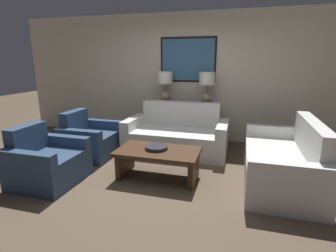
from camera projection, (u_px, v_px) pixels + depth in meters
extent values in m
plane|color=brown|center=(154.00, 182.00, 3.76)|extent=(20.00, 20.00, 0.00)
cube|color=beige|center=(188.00, 78.00, 5.61)|extent=(7.84, 0.10, 2.65)
cube|color=black|center=(188.00, 60.00, 5.46)|extent=(1.18, 0.01, 0.92)
cube|color=teal|center=(188.00, 60.00, 5.46)|extent=(1.10, 0.02, 0.84)
cube|color=black|center=(185.00, 122.00, 5.59)|extent=(1.29, 0.36, 0.81)
cylinder|color=tan|center=(165.00, 102.00, 5.61)|extent=(0.17, 0.17, 0.02)
sphere|color=tan|center=(165.00, 97.00, 5.58)|extent=(0.20, 0.20, 0.20)
cylinder|color=#8C7A51|center=(165.00, 88.00, 5.53)|extent=(0.02, 0.02, 0.18)
cylinder|color=white|center=(165.00, 78.00, 5.48)|extent=(0.32, 0.32, 0.25)
cylinder|color=tan|center=(206.00, 104.00, 5.37)|extent=(0.17, 0.17, 0.02)
sphere|color=tan|center=(206.00, 98.00, 5.35)|extent=(0.20, 0.20, 0.20)
cylinder|color=#8C7A51|center=(207.00, 89.00, 5.30)|extent=(0.02, 0.02, 0.18)
cylinder|color=white|center=(207.00, 78.00, 5.25)|extent=(0.32, 0.32, 0.25)
cube|color=silver|center=(175.00, 143.00, 4.85)|extent=(1.52, 0.75, 0.43)
cube|color=silver|center=(181.00, 124.00, 5.22)|extent=(1.52, 0.18, 0.91)
cube|color=silver|center=(134.00, 133.00, 5.13)|extent=(0.18, 0.93, 0.62)
cube|color=silver|center=(222.00, 140.00, 4.68)|extent=(0.18, 0.93, 0.62)
cube|color=silver|center=(272.00, 167.00, 3.75)|extent=(0.75, 1.52, 0.43)
cube|color=silver|center=(310.00, 154.00, 3.57)|extent=(0.18, 1.52, 0.91)
cube|color=silver|center=(274.00, 143.00, 4.50)|extent=(0.93, 0.18, 0.62)
cube|color=silver|center=(289.00, 189.00, 2.91)|extent=(0.93, 0.18, 0.62)
cube|color=#3D2616|center=(158.00, 152.00, 3.81)|extent=(1.19, 0.68, 0.05)
cube|color=#3D2616|center=(125.00, 162.00, 4.00)|extent=(0.07, 0.55, 0.38)
cube|color=#3D2616|center=(194.00, 169.00, 3.72)|extent=(0.07, 0.55, 0.38)
cylinder|color=#232328|center=(156.00, 147.00, 3.83)|extent=(0.33, 0.33, 0.05)
cube|color=navy|center=(96.00, 145.00, 4.73)|extent=(0.65, 0.62, 0.42)
cube|color=navy|center=(75.00, 133.00, 4.79)|extent=(0.18, 0.62, 0.81)
cube|color=navy|center=(79.00, 147.00, 4.38)|extent=(0.83, 0.14, 0.58)
cube|color=navy|center=(102.00, 135.00, 5.09)|extent=(0.83, 0.14, 0.58)
cube|color=navy|center=(55.00, 169.00, 3.70)|extent=(0.65, 0.62, 0.42)
cube|color=navy|center=(29.00, 153.00, 3.76)|extent=(0.18, 0.62, 0.81)
cube|color=navy|center=(28.00, 173.00, 3.35)|extent=(0.83, 0.14, 0.58)
cube|color=navy|center=(66.00, 154.00, 4.06)|extent=(0.83, 0.14, 0.58)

